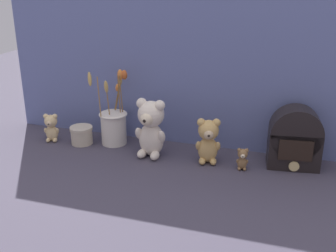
{
  "coord_description": "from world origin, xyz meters",
  "views": [
    {
      "loc": [
        0.47,
        -1.48,
        0.74
      ],
      "look_at": [
        0.0,
        0.02,
        0.13
      ],
      "focal_mm": 45.0,
      "sensor_mm": 36.0,
      "label": 1
    }
  ],
  "objects_px": {
    "teddy_bear_tiny": "(242,158)",
    "decorative_tin_tall": "(82,135)",
    "teddy_bear_medium": "(208,140)",
    "vintage_radio": "(295,139)",
    "flower_vase": "(114,124)",
    "teddy_bear_large": "(150,127)",
    "teddy_bear_small": "(51,127)"
  },
  "relations": [
    {
      "from": "teddy_bear_small",
      "to": "teddy_bear_tiny",
      "type": "relative_size",
      "value": 1.46
    },
    {
      "from": "teddy_bear_large",
      "to": "vintage_radio",
      "type": "relative_size",
      "value": 1.0
    },
    {
      "from": "flower_vase",
      "to": "teddy_bear_small",
      "type": "bearing_deg",
      "value": -167.74
    },
    {
      "from": "teddy_bear_medium",
      "to": "teddy_bear_small",
      "type": "xyz_separation_m",
      "value": [
        -0.7,
        0.0,
        -0.03
      ]
    },
    {
      "from": "decorative_tin_tall",
      "to": "teddy_bear_medium",
      "type": "bearing_deg",
      "value": -1.85
    },
    {
      "from": "teddy_bear_large",
      "to": "vintage_radio",
      "type": "xyz_separation_m",
      "value": [
        0.55,
        0.08,
        -0.01
      ]
    },
    {
      "from": "flower_vase",
      "to": "teddy_bear_tiny",
      "type": "bearing_deg",
      "value": -8.44
    },
    {
      "from": "teddy_bear_medium",
      "to": "decorative_tin_tall",
      "type": "relative_size",
      "value": 1.87
    },
    {
      "from": "teddy_bear_large",
      "to": "flower_vase",
      "type": "distance_m",
      "value": 0.21
    },
    {
      "from": "teddy_bear_tiny",
      "to": "flower_vase",
      "type": "distance_m",
      "value": 0.58
    },
    {
      "from": "teddy_bear_medium",
      "to": "teddy_bear_tiny",
      "type": "relative_size",
      "value": 2.11
    },
    {
      "from": "teddy_bear_large",
      "to": "teddy_bear_tiny",
      "type": "xyz_separation_m",
      "value": [
        0.37,
        -0.01,
        -0.08
      ]
    },
    {
      "from": "teddy_bear_large",
      "to": "teddy_bear_medium",
      "type": "distance_m",
      "value": 0.24
    },
    {
      "from": "vintage_radio",
      "to": "decorative_tin_tall",
      "type": "relative_size",
      "value": 2.46
    },
    {
      "from": "teddy_bear_medium",
      "to": "flower_vase",
      "type": "distance_m",
      "value": 0.43
    },
    {
      "from": "teddy_bear_large",
      "to": "decorative_tin_tall",
      "type": "xyz_separation_m",
      "value": [
        -0.33,
        0.03,
        -0.09
      ]
    },
    {
      "from": "teddy_bear_tiny",
      "to": "decorative_tin_tall",
      "type": "relative_size",
      "value": 0.88
    },
    {
      "from": "teddy_bear_small",
      "to": "flower_vase",
      "type": "distance_m",
      "value": 0.28
    },
    {
      "from": "teddy_bear_small",
      "to": "teddy_bear_tiny",
      "type": "xyz_separation_m",
      "value": [
        0.84,
        -0.02,
        -0.02
      ]
    },
    {
      "from": "teddy_bear_tiny",
      "to": "decorative_tin_tall",
      "type": "height_order",
      "value": "teddy_bear_tiny"
    },
    {
      "from": "teddy_bear_large",
      "to": "flower_vase",
      "type": "xyz_separation_m",
      "value": [
        -0.2,
        0.08,
        -0.04
      ]
    },
    {
      "from": "teddy_bear_large",
      "to": "teddy_bear_tiny",
      "type": "relative_size",
      "value": 2.79
    },
    {
      "from": "teddy_bear_large",
      "to": "teddy_bear_small",
      "type": "height_order",
      "value": "teddy_bear_large"
    },
    {
      "from": "flower_vase",
      "to": "vintage_radio",
      "type": "distance_m",
      "value": 0.75
    },
    {
      "from": "teddy_bear_tiny",
      "to": "vintage_radio",
      "type": "relative_size",
      "value": 0.36
    },
    {
      "from": "flower_vase",
      "to": "vintage_radio",
      "type": "xyz_separation_m",
      "value": [
        0.75,
        0.0,
        0.02
      ]
    },
    {
      "from": "teddy_bear_large",
      "to": "decorative_tin_tall",
      "type": "bearing_deg",
      "value": 174.68
    },
    {
      "from": "decorative_tin_tall",
      "to": "vintage_radio",
      "type": "bearing_deg",
      "value": 2.94
    },
    {
      "from": "flower_vase",
      "to": "vintage_radio",
      "type": "bearing_deg",
      "value": 0.02
    },
    {
      "from": "vintage_radio",
      "to": "teddy_bear_medium",
      "type": "bearing_deg",
      "value": -168.78
    },
    {
      "from": "teddy_bear_large",
      "to": "flower_vase",
      "type": "relative_size",
      "value": 0.73
    },
    {
      "from": "teddy_bear_small",
      "to": "vintage_radio",
      "type": "xyz_separation_m",
      "value": [
        1.02,
        0.06,
        0.05
      ]
    }
  ]
}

